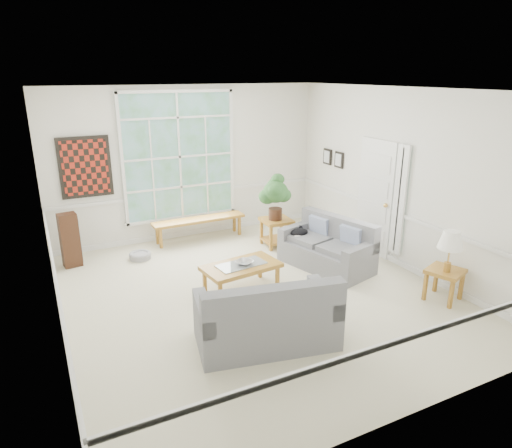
{
  "coord_description": "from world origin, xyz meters",
  "views": [
    {
      "loc": [
        -2.78,
        -5.62,
        3.23
      ],
      "look_at": [
        0.1,
        0.2,
        1.05
      ],
      "focal_mm": 32.0,
      "sensor_mm": 36.0,
      "label": 1
    }
  ],
  "objects_px": {
    "coffee_table": "(241,278)",
    "side_table": "(443,285)",
    "loveseat_right": "(327,244)",
    "end_table": "(276,232)",
    "loveseat_front": "(266,309)"
  },
  "relations": [
    {
      "from": "coffee_table",
      "to": "side_table",
      "type": "bearing_deg",
      "value": -39.01
    },
    {
      "from": "loveseat_right",
      "to": "side_table",
      "type": "xyz_separation_m",
      "value": [
        0.87,
        -1.76,
        -0.18
      ]
    },
    {
      "from": "loveseat_front",
      "to": "coffee_table",
      "type": "bearing_deg",
      "value": 89.23
    },
    {
      "from": "loveseat_right",
      "to": "end_table",
      "type": "distance_m",
      "value": 1.32
    },
    {
      "from": "loveseat_front",
      "to": "side_table",
      "type": "height_order",
      "value": "loveseat_front"
    },
    {
      "from": "coffee_table",
      "to": "side_table",
      "type": "relative_size",
      "value": 2.39
    },
    {
      "from": "coffee_table",
      "to": "side_table",
      "type": "xyz_separation_m",
      "value": [
        2.55,
        -1.59,
        0.03
      ]
    },
    {
      "from": "coffee_table",
      "to": "end_table",
      "type": "distance_m",
      "value": 2.03
    },
    {
      "from": "loveseat_right",
      "to": "end_table",
      "type": "height_order",
      "value": "loveseat_right"
    },
    {
      "from": "coffee_table",
      "to": "side_table",
      "type": "height_order",
      "value": "side_table"
    },
    {
      "from": "loveseat_front",
      "to": "end_table",
      "type": "height_order",
      "value": "loveseat_front"
    },
    {
      "from": "coffee_table",
      "to": "side_table",
      "type": "distance_m",
      "value": 3.01
    },
    {
      "from": "end_table",
      "to": "loveseat_front",
      "type": "bearing_deg",
      "value": -120.86
    },
    {
      "from": "loveseat_right",
      "to": "loveseat_front",
      "type": "relative_size",
      "value": 0.93
    },
    {
      "from": "loveseat_front",
      "to": "side_table",
      "type": "distance_m",
      "value": 2.88
    }
  ]
}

